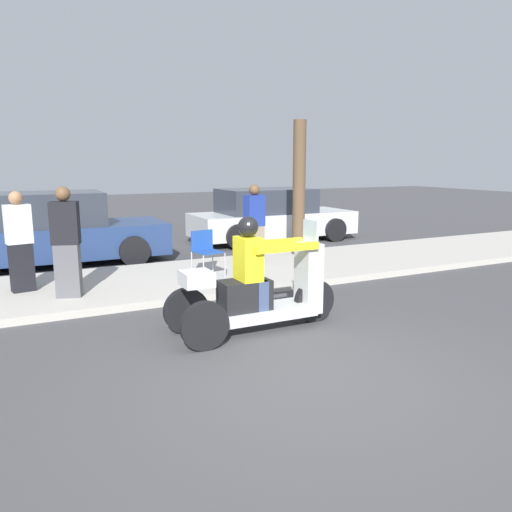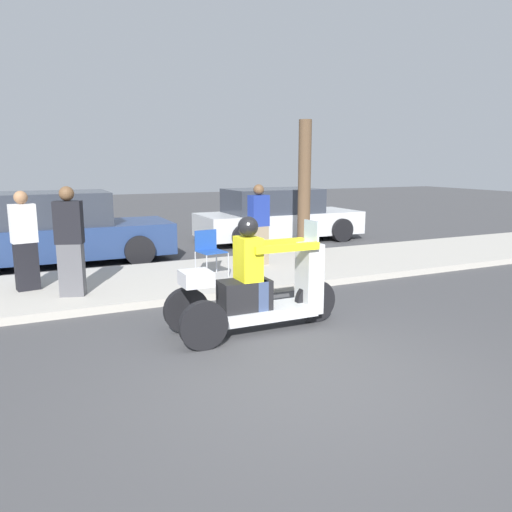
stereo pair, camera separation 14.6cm
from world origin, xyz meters
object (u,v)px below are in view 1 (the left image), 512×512
at_px(spectator_far_back, 66,244).
at_px(parked_car_lot_center, 271,216).
at_px(tree_trunk, 299,188).
at_px(spectator_end_of_line, 254,226).
at_px(folding_chair_set_back, 205,248).
at_px(motorcycle_trike, 257,291).
at_px(spectator_mid_group, 20,244).
at_px(parked_car_lot_right, 46,231).

height_order(spectator_far_back, parked_car_lot_center, spectator_far_back).
bearing_deg(tree_trunk, parked_car_lot_center, 75.30).
distance_m(spectator_end_of_line, spectator_far_back, 3.75).
distance_m(spectator_end_of_line, folding_chair_set_back, 1.35).
relative_size(motorcycle_trike, spectator_mid_group, 1.44).
bearing_deg(parked_car_lot_center, folding_chair_set_back, -131.76).
bearing_deg(motorcycle_trike, tree_trunk, 52.82).
bearing_deg(parked_car_lot_right, spectator_end_of_line, -32.58).
xyz_separation_m(spectator_end_of_line, spectator_mid_group, (-4.26, -0.24, -0.00)).
relative_size(spectator_end_of_line, folding_chair_set_back, 1.96).
height_order(motorcycle_trike, folding_chair_set_back, motorcycle_trike).
bearing_deg(spectator_mid_group, spectator_far_back, -47.20).
bearing_deg(parked_car_lot_center, motorcycle_trike, -119.31).
xyz_separation_m(spectator_mid_group, parked_car_lot_right, (0.55, 2.61, -0.17)).
distance_m(spectator_mid_group, folding_chair_set_back, 3.05).
bearing_deg(folding_chair_set_back, spectator_end_of_line, 21.73).
relative_size(spectator_mid_group, parked_car_lot_center, 0.35).
bearing_deg(spectator_mid_group, parked_car_lot_center, 28.64).
relative_size(motorcycle_trike, parked_car_lot_right, 0.49).
distance_m(spectator_mid_group, tree_trunk, 5.77).
relative_size(spectator_far_back, folding_chair_set_back, 2.06).
relative_size(spectator_end_of_line, tree_trunk, 0.55).
xyz_separation_m(spectator_end_of_line, spectator_far_back, (-3.63, -0.93, 0.04)).
xyz_separation_m(spectator_far_back, parked_car_lot_center, (5.72, 4.15, -0.25)).
xyz_separation_m(spectator_mid_group, parked_car_lot_center, (6.35, 3.47, -0.21)).
height_order(folding_chair_set_back, tree_trunk, tree_trunk).
height_order(spectator_far_back, tree_trunk, tree_trunk).
xyz_separation_m(spectator_mid_group, folding_chair_set_back, (3.03, -0.25, -0.27)).
height_order(spectator_far_back, spectator_mid_group, spectator_far_back).
height_order(spectator_mid_group, parked_car_lot_right, spectator_mid_group).
xyz_separation_m(motorcycle_trike, spectator_mid_group, (-2.67, 3.08, 0.36)).
distance_m(spectator_mid_group, parked_car_lot_center, 7.24).
bearing_deg(folding_chair_set_back, motorcycle_trike, -97.20).
xyz_separation_m(spectator_mid_group, tree_trunk, (5.67, 0.87, 0.70)).
relative_size(spectator_far_back, spectator_mid_group, 1.05).
relative_size(spectator_mid_group, folding_chair_set_back, 1.95).
bearing_deg(spectator_mid_group, spectator_end_of_line, 3.28).
relative_size(spectator_mid_group, parked_car_lot_right, 0.34).
relative_size(motorcycle_trike, parked_car_lot_center, 0.51).
bearing_deg(tree_trunk, spectator_end_of_line, -156.06).
bearing_deg(motorcycle_trike, spectator_end_of_line, 64.44).
xyz_separation_m(spectator_far_back, spectator_mid_group, (-0.63, 0.68, -0.04)).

